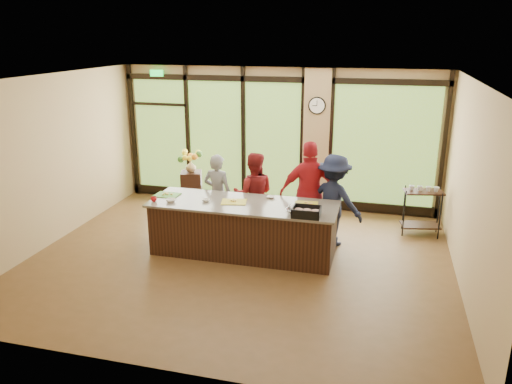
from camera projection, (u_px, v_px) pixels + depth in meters
The scene contains 25 objects.
floor at pixel (239, 260), 8.45m from camera, with size 7.00×7.00×0.00m, color brown.
ceiling at pixel (237, 79), 7.54m from camera, with size 7.00×7.00×0.00m, color white.
back_wall at pixel (277, 138), 10.76m from camera, with size 7.00×7.00×0.00m, color tan.
left_wall at pixel (49, 161), 8.83m from camera, with size 6.00×6.00×0.00m, color tan.
right_wall at pixel (471, 191), 7.16m from camera, with size 6.00×6.00×0.00m, color tan.
window_wall at pixel (284, 144), 10.71m from camera, with size 6.90×0.12×3.00m.
island_base at pixel (244, 229), 8.60m from camera, with size 3.10×1.00×0.88m, color black.
countertop at pixel (243, 204), 8.46m from camera, with size 3.20×1.10×0.04m, color gray.
wall_clock at pixel (317, 106), 10.21m from camera, with size 0.36×0.04×0.36m.
cook_left at pixel (218, 194), 9.38m from camera, with size 0.56×0.37×1.55m, color slate.
cook_midleft at pixel (254, 195), 9.27m from camera, with size 0.78×0.61×1.60m, color maroon.
cook_midright at pixel (310, 193), 8.93m from camera, with size 1.10×0.46×1.87m, color #AF1A22.
cook_right at pixel (334, 201), 8.83m from camera, with size 1.08×0.62×1.67m, color #161B32.
roasting_pan at pixel (306, 214), 7.83m from camera, with size 0.44×0.34×0.08m, color black.
mixing_bowl at pixel (296, 211), 7.96m from camera, with size 0.32×0.32×0.08m, color silver.
cutting_board_left at pixel (167, 195), 8.84m from camera, with size 0.43×0.32×0.01m, color #4B8E33.
cutting_board_center at pixel (234, 202), 8.48m from camera, with size 0.42×0.31×0.01m, color gold.
cutting_board_right at pixel (306, 204), 8.38m from camera, with size 0.39×0.29×0.01m, color gold.
prep_bowl_near at pixel (171, 200), 8.50m from camera, with size 0.16×0.16×0.05m, color white.
prep_bowl_mid at pixel (206, 200), 8.52m from camera, with size 0.13×0.13×0.04m, color white.
prep_bowl_far at pixel (271, 197), 8.70m from camera, with size 0.14×0.14×0.03m, color white.
red_ramekin at pixel (154, 199), 8.51m from camera, with size 0.10×0.10×0.08m, color red.
flower_stand at pixel (192, 191), 10.72m from camera, with size 0.43×0.43×0.86m, color black.
flower_vase at pixel (191, 166), 10.55m from camera, with size 0.23×0.23×0.24m, color #9B7E54.
bar_cart at pixel (422, 206), 9.37m from camera, with size 0.77×0.53×0.95m.
Camera 1 is at (2.21, -7.38, 3.67)m, focal length 35.00 mm.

